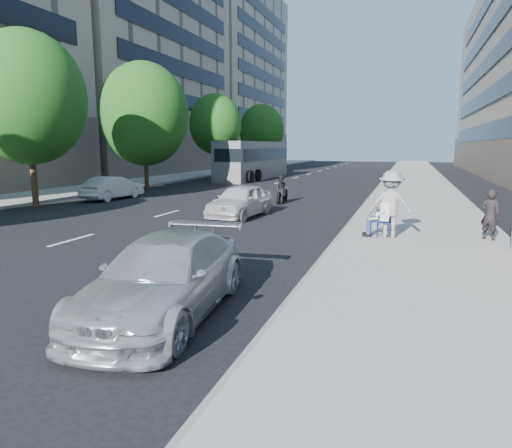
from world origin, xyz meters
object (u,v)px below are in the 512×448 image
at_px(pedestrian_woman, 490,215).
at_px(parked_sedan, 165,277).
at_px(bus, 254,160).
at_px(white_sedan_mid, 113,188).
at_px(jogger, 391,204).
at_px(white_sedan_near, 240,201).
at_px(motorcycle, 282,191).
at_px(seated_protester, 381,214).

relative_size(pedestrian_woman, parked_sedan, 0.32).
xyz_separation_m(parked_sedan, bus, (-9.27, 32.16, 0.96)).
distance_m(white_sedan_mid, bus, 17.75).
bearing_deg(jogger, pedestrian_woman, -166.19).
distance_m(jogger, white_sedan_near, 6.93).
distance_m(white_sedan_mid, motorcycle, 9.42).
bearing_deg(seated_protester, pedestrian_woman, 10.97).
bearing_deg(seated_protester, jogger, 0.13).
height_order(parked_sedan, motorcycle, motorcycle).
bearing_deg(jogger, parked_sedan, 67.24).
distance_m(motorcycle, bus, 17.69).
distance_m(white_sedan_near, motorcycle, 5.12).
relative_size(parked_sedan, bus, 0.38).
height_order(seated_protester, white_sedan_near, seated_protester).
bearing_deg(seated_protester, white_sedan_mid, 154.57).
distance_m(seated_protester, parked_sedan, 8.22).
distance_m(white_sedan_near, white_sedan_mid, 9.67).
height_order(motorcycle, bus, bus).
height_order(jogger, white_sedan_near, jogger).
bearing_deg(white_sedan_mid, pedestrian_woman, 164.99).
distance_m(seated_protester, bus, 27.56).
relative_size(seated_protester, white_sedan_near, 0.33).
xyz_separation_m(white_sedan_mid, motorcycle, (9.32, 1.37, 0.00)).
bearing_deg(white_sedan_near, parked_sedan, -71.24).
xyz_separation_m(seated_protester, motorcycle, (-5.41, 8.37, -0.24)).
xyz_separation_m(white_sedan_near, bus, (-6.64, 21.31, 0.96)).
height_order(seated_protester, motorcycle, seated_protester).
bearing_deg(parked_sedan, jogger, 60.02).
xyz_separation_m(seated_protester, jogger, (0.28, 0.00, 0.30)).
bearing_deg(parked_sedan, white_sedan_mid, 122.95).
bearing_deg(bus, pedestrian_woman, -54.59).
height_order(parked_sedan, white_sedan_near, white_sedan_near).
bearing_deg(seated_protester, bus, 116.87).
bearing_deg(motorcycle, bus, 107.11).
relative_size(seated_protester, bus, 0.11).
bearing_deg(parked_sedan, seated_protester, 61.82).
distance_m(seated_protester, white_sedan_mid, 16.31).
bearing_deg(seated_protester, white_sedan_near, 150.65).
height_order(white_sedan_near, bus, bus).
bearing_deg(bus, parked_sedan, -71.52).
xyz_separation_m(parked_sedan, white_sedan_near, (-2.63, 10.85, 0.00)).
bearing_deg(white_sedan_mid, jogger, 159.70).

